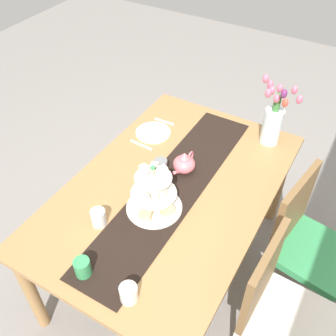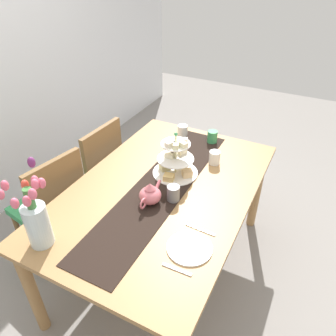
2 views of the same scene
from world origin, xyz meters
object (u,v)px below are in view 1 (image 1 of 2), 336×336
(tiered_cake_stand, at_px, (154,196))
(teapot, at_px, (184,164))
(mug_orange, at_px, (83,268))
(cream_jug, at_px, (129,293))
(dining_table, at_px, (171,199))
(dinner_plate_left, at_px, (153,133))
(chair_left, at_px, (305,240))
(mug_grey, at_px, (161,167))
(fork_left, at_px, (164,122))
(mug_white_text, at_px, (99,218))
(tulip_vase, at_px, (273,120))
(chair_right, at_px, (278,308))
(knife_left, at_px, (141,145))

(tiered_cake_stand, xyz_separation_m, teapot, (-0.34, 0.00, -0.03))
(mug_orange, bearing_deg, cream_jug, 90.42)
(dining_table, xyz_separation_m, cream_jug, (0.68, 0.18, 0.14))
(cream_jug, distance_m, dinner_plate_left, 1.18)
(tiered_cake_stand, bearing_deg, teapot, 179.91)
(chair_left, relative_size, mug_orange, 9.58)
(chair_left, xyz_separation_m, mug_grey, (0.16, -0.87, 0.30))
(dining_table, relative_size, fork_left, 11.00)
(teapot, height_order, mug_white_text, teapot)
(tulip_vase, xyz_separation_m, dinner_plate_left, (0.30, -0.69, -0.16))
(chair_left, distance_m, dinner_plate_left, 1.14)
(chair_right, bearing_deg, mug_white_text, -80.22)
(fork_left, xyz_separation_m, mug_white_text, (0.93, 0.16, 0.04))
(chair_left, bearing_deg, tulip_vase, -136.27)
(teapot, relative_size, fork_left, 1.59)
(tulip_vase, bearing_deg, dinner_plate_left, -66.23)
(dining_table, distance_m, cream_jug, 0.71)
(mug_orange, bearing_deg, chair_left, 137.76)
(chair_left, xyz_separation_m, tiered_cake_stand, (0.41, -0.76, 0.34))
(tulip_vase, relative_size, mug_orange, 4.71)
(chair_right, xyz_separation_m, teapot, (-0.40, -0.76, 0.31))
(tiered_cake_stand, bearing_deg, dining_table, 179.83)
(dinner_plate_left, relative_size, fork_left, 1.53)
(teapot, distance_m, cream_jug, 0.85)
(dining_table, relative_size, dinner_plate_left, 7.17)
(tiered_cake_stand, relative_size, dinner_plate_left, 1.32)
(chair_left, xyz_separation_m, mug_white_text, (0.65, -0.95, 0.30))
(mug_grey, bearing_deg, chair_left, 100.64)
(chair_left, xyz_separation_m, dinner_plate_left, (-0.14, -1.11, 0.25))
(cream_jug, distance_m, fork_left, 1.31)
(chair_right, relative_size, tulip_vase, 2.03)
(fork_left, xyz_separation_m, knife_left, (0.29, 0.00, 0.00))
(knife_left, bearing_deg, tiered_cake_stand, 40.39)
(fork_left, bearing_deg, mug_orange, 13.03)
(chair_right, bearing_deg, knife_left, -113.26)
(mug_grey, xyz_separation_m, mug_white_text, (0.48, -0.08, -0.00))
(chair_left, xyz_separation_m, mug_orange, (0.91, -0.83, 0.30))
(chair_right, xyz_separation_m, mug_white_text, (0.16, -0.95, 0.30))
(tiered_cake_stand, relative_size, knife_left, 1.79)
(chair_left, height_order, dinner_plate_left, chair_left)
(tulip_vase, distance_m, mug_grey, 0.76)
(cream_jug, distance_m, mug_grey, 0.80)
(tulip_vase, relative_size, fork_left, 2.99)
(dinner_plate_left, relative_size, knife_left, 1.35)
(tiered_cake_stand, relative_size, fork_left, 2.03)
(dining_table, xyz_separation_m, tulip_vase, (-0.68, 0.34, 0.26))
(chair_right, distance_m, cream_jug, 0.78)
(tulip_vase, bearing_deg, dining_table, -26.51)
(tulip_vase, bearing_deg, chair_right, 24.52)
(chair_right, relative_size, mug_white_text, 9.58)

